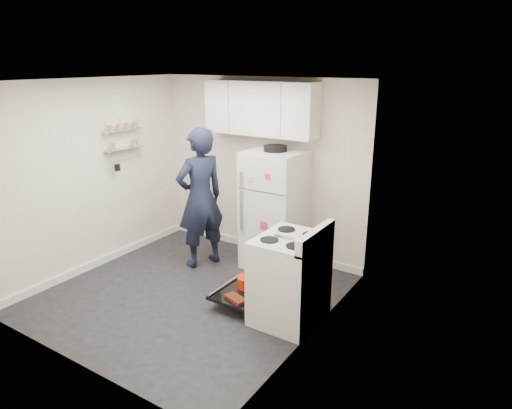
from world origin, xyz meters
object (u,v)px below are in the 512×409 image
Objects in this scene: refrigerator at (274,210)px; open_oven_door at (245,288)px; electric_range at (289,280)px; person at (200,198)px.

open_oven_door is at bearing -77.33° from refrigerator.
electric_range is 1.57× the size of open_oven_door.
electric_range is at bearing -53.08° from refrigerator.
electric_range is at bearing -3.60° from open_oven_door.
person is at bearing -149.79° from refrigerator.
refrigerator is 0.88× the size of person.
refrigerator is 1.00m from person.
person is (-0.86, -0.50, 0.14)m from refrigerator.
person is (-1.68, 0.60, 0.48)m from electric_range.
refrigerator is at bearing 126.92° from electric_range.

